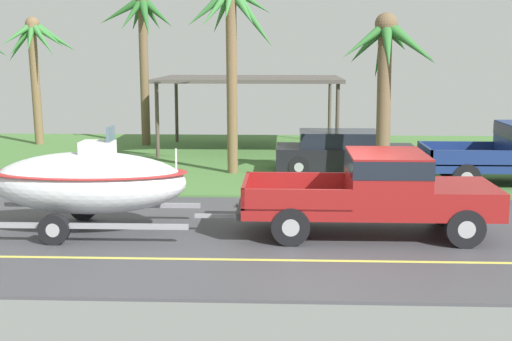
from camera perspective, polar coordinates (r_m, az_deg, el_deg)
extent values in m
cube|color=#424247|center=(15.39, 6.77, -5.43)|extent=(36.00, 8.00, 0.06)
cube|color=#477538|center=(26.15, 5.00, 0.92)|extent=(36.00, 14.00, 0.11)
cube|color=#DBCC4C|center=(13.66, 7.33, -7.25)|extent=(34.20, 0.12, 0.01)
cube|color=maroon|center=(15.50, 9.03, -2.87)|extent=(5.40, 2.08, 0.22)
cube|color=maroon|center=(15.78, 16.10, -1.79)|extent=(1.51, 2.08, 0.38)
cube|color=maroon|center=(15.42, 10.49, -0.53)|extent=(1.62, 2.08, 1.07)
cube|color=black|center=(15.37, 10.53, 0.59)|extent=(1.64, 2.10, 0.38)
cube|color=#621111|center=(15.37, 3.23, -2.37)|extent=(2.27, 2.08, 0.04)
cube|color=maroon|center=(16.31, 3.20, -0.93)|extent=(2.27, 0.08, 0.45)
cube|color=maroon|center=(14.35, 3.29, -2.40)|extent=(2.27, 0.08, 0.45)
cube|color=maroon|center=(15.35, -0.85, -1.59)|extent=(0.08, 2.08, 0.45)
cube|color=#333338|center=(15.44, -1.22, -3.02)|extent=(0.12, 1.87, 0.16)
sphere|color=#B2B2B7|center=(15.43, -1.66, -2.84)|extent=(0.10, 0.10, 0.10)
cylinder|color=black|center=(16.75, 15.02, -2.94)|extent=(0.80, 0.28, 0.80)
cylinder|color=#9E9EA3|center=(16.75, 15.02, -2.94)|extent=(0.36, 0.29, 0.36)
cylinder|color=black|center=(14.99, 16.55, -4.48)|extent=(0.80, 0.28, 0.80)
cylinder|color=#9E9EA3|center=(14.99, 16.55, -4.48)|extent=(0.36, 0.29, 0.36)
cylinder|color=black|center=(16.35, 2.78, -2.92)|extent=(0.80, 0.28, 0.80)
cylinder|color=#9E9EA3|center=(16.35, 2.78, -2.92)|extent=(0.36, 0.29, 0.36)
cylinder|color=black|center=(14.54, 2.82, -4.52)|extent=(0.80, 0.28, 0.80)
cylinder|color=#9E9EA3|center=(14.54, 2.82, -4.52)|extent=(0.36, 0.29, 0.36)
cube|color=gray|center=(15.53, -3.32, -3.68)|extent=(0.90, 0.10, 0.08)
cube|color=gray|center=(16.99, -12.32, -2.73)|extent=(4.64, 0.12, 0.10)
cube|color=gray|center=(15.10, -14.26, -4.35)|extent=(4.64, 0.12, 0.10)
cylinder|color=black|center=(17.18, -13.77, -2.85)|extent=(0.64, 0.22, 0.64)
cylinder|color=#9E9EA3|center=(17.18, -13.77, -2.85)|extent=(0.29, 0.23, 0.29)
cylinder|color=black|center=(15.20, -15.99, -4.57)|extent=(0.64, 0.22, 0.64)
cylinder|color=#9E9EA3|center=(15.20, -15.99, -4.57)|extent=(0.29, 0.23, 0.29)
ellipsoid|color=silver|center=(15.89, -13.33, -0.95)|extent=(4.29, 2.02, 1.35)
ellipsoid|color=#B22626|center=(15.85, -13.37, -0.12)|extent=(4.37, 2.06, 0.12)
cube|color=silver|center=(15.74, -12.67, 1.16)|extent=(0.70, 0.60, 0.65)
cube|color=slate|center=(15.60, -11.67, 2.89)|extent=(0.06, 0.56, 0.36)
cylinder|color=silver|center=(15.39, -6.48, 0.87)|extent=(0.04, 0.04, 0.50)
cube|color=#112047|center=(21.75, 16.36, 0.82)|extent=(2.31, 2.05, 0.04)
cube|color=navy|center=(22.67, 15.79, 1.72)|extent=(2.31, 0.08, 0.45)
cube|color=navy|center=(20.78, 17.02, 0.96)|extent=(2.31, 0.08, 0.45)
cube|color=navy|center=(21.48, 13.49, 1.39)|extent=(0.08, 2.05, 0.45)
cube|color=#333338|center=(21.52, 13.18, 0.35)|extent=(0.12, 1.84, 0.16)
sphere|color=#B2B2B7|center=(21.49, 12.88, 0.49)|extent=(0.10, 0.10, 0.10)
cylinder|color=black|center=(22.66, 15.48, 0.28)|extent=(0.80, 0.28, 0.80)
cylinder|color=#9E9EA3|center=(22.66, 15.48, 0.28)|extent=(0.36, 0.29, 0.36)
cylinder|color=black|center=(20.91, 16.59, -0.54)|extent=(0.80, 0.28, 0.80)
cylinder|color=#9E9EA3|center=(20.91, 16.59, -0.54)|extent=(0.36, 0.29, 0.36)
cube|color=black|center=(23.22, 7.24, 1.10)|extent=(4.52, 1.89, 0.70)
cube|color=black|center=(23.12, 6.71, 2.58)|extent=(2.53, 1.73, 0.50)
cylinder|color=black|center=(24.26, 10.69, 0.90)|extent=(0.66, 0.22, 0.66)
cylinder|color=#9E9EA3|center=(24.26, 10.69, 0.90)|extent=(0.30, 0.23, 0.30)
cylinder|color=black|center=(22.59, 11.29, 0.24)|extent=(0.66, 0.22, 0.66)
cylinder|color=#9E9EA3|center=(22.59, 11.29, 0.24)|extent=(0.30, 0.23, 0.30)
cylinder|color=black|center=(24.01, 3.41, 0.96)|extent=(0.66, 0.22, 0.66)
cylinder|color=#9E9EA3|center=(24.01, 3.41, 0.96)|extent=(0.30, 0.23, 0.30)
cylinder|color=black|center=(22.32, 3.48, 0.30)|extent=(0.66, 0.22, 0.66)
cylinder|color=#9E9EA3|center=(22.32, 3.48, 0.30)|extent=(0.30, 0.23, 0.30)
cylinder|color=#4C4238|center=(30.34, 5.98, 4.77)|extent=(0.14, 0.14, 2.78)
cylinder|color=#4C4238|center=(25.77, 6.59, 3.89)|extent=(0.14, 0.14, 2.78)
cylinder|color=#4C4238|center=(30.65, -6.44, 4.81)|extent=(0.14, 0.14, 2.78)
cylinder|color=#4C4238|center=(26.14, -7.99, 3.95)|extent=(0.14, 0.14, 2.78)
cube|color=#4C4742|center=(27.94, -0.49, 7.41)|extent=(7.08, 5.10, 0.14)
cylinder|color=brown|center=(30.85, -17.39, 6.56)|extent=(0.36, 0.66, 5.04)
cone|color=#387A38|center=(30.63, -16.45, 10.43)|extent=(1.46, 0.34, 1.20)
cone|color=#387A38|center=(30.98, -15.97, 10.29)|extent=(1.90, 1.31, 1.43)
cone|color=#387A38|center=(31.44, -17.17, 10.46)|extent=(0.41, 1.51, 1.15)
cone|color=#387A38|center=(31.31, -17.58, 9.94)|extent=(0.78, 1.30, 1.58)
cone|color=#387A38|center=(31.22, -18.48, 9.76)|extent=(1.54, 0.79, 1.73)
cone|color=#387A38|center=(30.79, -18.49, 9.95)|extent=(1.25, 0.77, 1.51)
cone|color=#387A38|center=(30.38, -18.74, 10.38)|extent=(1.16, 1.55, 1.13)
cone|color=#387A38|center=(30.35, -17.78, 10.25)|extent=(0.49, 1.26, 1.29)
cone|color=#387A38|center=(30.03, -16.83, 10.08)|extent=(1.59, 1.58, 1.54)
sphere|color=brown|center=(30.84, -17.63, 11.23)|extent=(0.58, 0.58, 0.58)
cylinder|color=brown|center=(20.94, 10.28, 5.12)|extent=(0.41, 0.70, 4.72)
cone|color=#2D6B2D|center=(21.13, 12.36, 10.07)|extent=(1.76, 0.73, 1.38)
cone|color=#2D6B2D|center=(21.40, 11.25, 10.51)|extent=(1.19, 1.39, 1.09)
cone|color=#2D6B2D|center=(21.57, 10.01, 9.39)|extent=(0.45, 1.69, 1.81)
cone|color=#2D6B2D|center=(21.07, 9.05, 10.10)|extent=(1.35, 0.96, 1.35)
cone|color=#2D6B2D|center=(20.45, 8.74, 10.30)|extent=(1.59, 1.04, 1.22)
cone|color=#2D6B2D|center=(20.27, 10.59, 9.93)|extent=(0.44, 1.49, 1.46)
cone|color=#2D6B2D|center=(20.41, 12.38, 9.99)|extent=(1.60, 1.52, 1.40)
sphere|color=brown|center=(20.89, 10.48, 11.56)|extent=(0.66, 0.66, 0.66)
cylinder|color=brown|center=(29.68, -9.02, 7.72)|extent=(0.36, 0.47, 6.02)
cone|color=#286028|center=(29.64, -7.98, 12.50)|extent=(1.50, 0.55, 1.41)
cone|color=#286028|center=(30.03, -8.47, 12.39)|extent=(1.04, 1.26, 1.41)
cone|color=#286028|center=(30.08, -9.57, 12.30)|extent=(1.05, 1.13, 1.44)
cone|color=#286028|center=(29.88, -10.85, 12.52)|extent=(1.95, 0.41, 1.31)
cone|color=#286028|center=(29.33, -10.01, 12.33)|extent=(1.13, 1.31, 1.49)
cone|color=#286028|center=(29.13, -8.92, 12.14)|extent=(0.95, 1.52, 1.74)
cylinder|color=brown|center=(22.32, -1.97, 7.01)|extent=(0.34, 0.80, 5.85)
cone|color=#387A38|center=(22.23, -0.34, 12.24)|extent=(1.64, 0.53, 2.03)
cone|color=#387A38|center=(22.77, -0.38, 13.53)|extent=(1.48, 1.26, 0.98)
cone|color=#387A38|center=(23.02, -1.83, 13.00)|extent=(0.38, 1.60, 1.36)
cone|color=#387A38|center=(22.79, -2.75, 12.72)|extent=(1.03, 1.24, 1.53)
cone|color=#387A38|center=(22.32, -3.80, 13.03)|extent=(1.63, 0.55, 1.43)
cone|color=#387A38|center=(21.81, -3.18, 13.06)|extent=(1.18, 1.47, 1.43)
cone|color=#387A38|center=(21.73, -2.24, 13.35)|extent=(0.42, 1.45, 1.23)
cone|color=#387A38|center=(21.98, -1.13, 13.15)|extent=(1.24, 1.19, 1.39)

